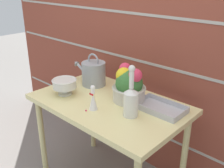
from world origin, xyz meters
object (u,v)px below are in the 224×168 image
watering_can (93,73)px  wire_tray (160,108)px  glass_decanter (131,100)px  figurine_vase (93,100)px  flower_planter (129,85)px  crystal_pedestal_bowl (65,84)px

watering_can → wire_tray: 0.63m
glass_decanter → figurine_vase: size_ratio=1.95×
watering_can → figurine_vase: bearing=-43.5°
flower_planter → wire_tray: (0.24, 0.03, -0.10)m
flower_planter → figurine_vase: flower_planter is taller
glass_decanter → watering_can: bearing=160.5°
crystal_pedestal_bowl → glass_decanter: bearing=8.2°
watering_can → glass_decanter: glass_decanter is taller
crystal_pedestal_bowl → figurine_vase: bearing=-3.6°
glass_decanter → figurine_vase: glass_decanter is taller
glass_decanter → wire_tray: (0.09, 0.19, -0.10)m
glass_decanter → wire_tray: 0.23m
watering_can → crystal_pedestal_bowl: bearing=-94.0°
crystal_pedestal_bowl → flower_planter: 0.47m
glass_decanter → crystal_pedestal_bowl: bearing=-171.8°
wire_tray → crystal_pedestal_bowl: bearing=-157.3°
watering_can → figurine_vase: size_ratio=1.96×
crystal_pedestal_bowl → flower_planter: bearing=30.7°
crystal_pedestal_bowl → figurine_vase: size_ratio=1.06×
watering_can → crystal_pedestal_bowl: 0.27m
crystal_pedestal_bowl → wire_tray: (0.64, 0.27, -0.07)m
watering_can → glass_decanter: size_ratio=1.00×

